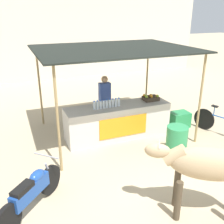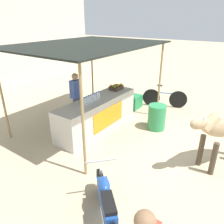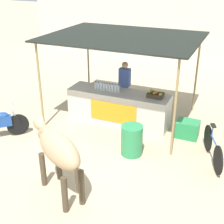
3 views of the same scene
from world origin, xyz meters
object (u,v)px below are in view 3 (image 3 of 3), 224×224
vendor_behind_counter (125,87)px  water_barrel (132,140)px  stall_counter (118,107)px  bicycle_leaning (213,148)px  cow (58,149)px  cooler_box (187,129)px  fruit_crate (155,95)px

vendor_behind_counter → water_barrel: size_ratio=2.13×
stall_counter → water_barrel: stall_counter is taller
water_barrel → bicycle_leaning: (1.86, 0.51, -0.04)m
stall_counter → cow: 3.50m
cooler_box → bicycle_leaning: (0.77, -0.90, 0.11)m
stall_counter → fruit_crate: bearing=2.7°
fruit_crate → cow: 3.62m
vendor_behind_counter → cooler_box: size_ratio=2.75×
fruit_crate → cooler_box: 1.28m
cooler_box → water_barrel: (-1.10, -1.41, 0.15)m
fruit_crate → vendor_behind_counter: vendor_behind_counter is taller
vendor_behind_counter → water_barrel: (1.09, -2.26, -0.46)m
cooler_box → water_barrel: 1.79m
cooler_box → fruit_crate: bearing=171.6°
stall_counter → vendor_behind_counter: bearing=98.3°
vendor_behind_counter → bicycle_leaning: vendor_behind_counter is taller
stall_counter → vendor_behind_counter: size_ratio=1.82×
fruit_crate → vendor_behind_counter: bearing=149.4°
vendor_behind_counter → cow: (0.26, -4.21, 0.18)m
fruit_crate → cow: size_ratio=0.25×
cooler_box → bicycle_leaning: 1.18m
stall_counter → cow: cow is taller
fruit_crate → water_barrel: size_ratio=0.57×
water_barrel → cow: bearing=-113.1°
cow → vendor_behind_counter: bearing=93.5°
fruit_crate → water_barrel: bearing=-93.7°
vendor_behind_counter → water_barrel: vendor_behind_counter is taller
cooler_box → cow: size_ratio=0.34×
stall_counter → bicycle_leaning: bearing=-19.3°
water_barrel → vendor_behind_counter: bearing=115.8°
fruit_crate → cooler_box: bearing=-8.4°
bicycle_leaning → vendor_behind_counter: bearing=149.4°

